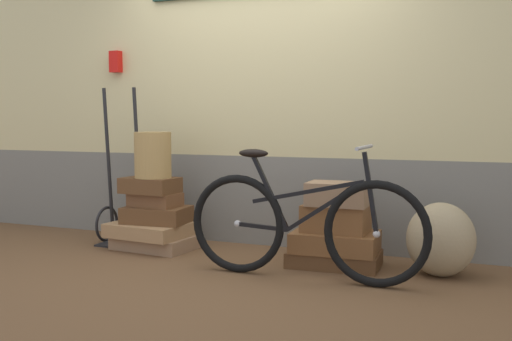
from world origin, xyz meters
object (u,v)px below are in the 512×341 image
at_px(suitcase_5, 334,259).
at_px(suitcase_8, 338,194).
at_px(suitcase_2, 157,215).
at_px(suitcase_4, 150,185).
at_px(wicker_basket, 153,155).
at_px(suitcase_1, 149,229).
at_px(luggage_trolley, 123,210).
at_px(burlap_sack, 441,240).
at_px(suitcase_7, 336,218).
at_px(suitcase_6, 335,242).
at_px(bicycle, 303,226).
at_px(suitcase_3, 155,200).
at_px(suitcase_0, 156,242).

xyz_separation_m(suitcase_5, suitcase_8, (0.03, -0.03, 0.50)).
xyz_separation_m(suitcase_2, suitcase_4, (-0.06, -0.01, 0.25)).
distance_m(suitcase_4, wicker_basket, 0.26).
xyz_separation_m(suitcase_1, luggage_trolley, (-0.34, 0.11, 0.14)).
xyz_separation_m(suitcase_2, suitcase_5, (1.56, -0.01, -0.24)).
bearing_deg(suitcase_2, suitcase_5, -5.01).
distance_m(suitcase_4, burlap_sack, 2.40).
bearing_deg(suitcase_7, suitcase_1, -178.08).
bearing_deg(luggage_trolley, suitcase_5, -2.30).
distance_m(suitcase_2, burlap_sack, 2.33).
xyz_separation_m(suitcase_8, luggage_trolley, (-1.98, 0.11, -0.25)).
xyz_separation_m(suitcase_6, suitcase_7, (0.00, -0.00, 0.18)).
relative_size(luggage_trolley, burlap_sack, 2.63).
bearing_deg(luggage_trolley, burlap_sack, -1.56).
bearing_deg(suitcase_2, bicycle, -21.93).
distance_m(suitcase_1, luggage_trolley, 0.38).
bearing_deg(luggage_trolley, suitcase_2, -10.44).
bearing_deg(suitcase_7, suitcase_4, -179.08).
distance_m(suitcase_2, suitcase_4, 0.26).
xyz_separation_m(suitcase_1, suitcase_4, (-0.00, 0.03, 0.38)).
distance_m(suitcase_3, suitcase_8, 1.62).
relative_size(suitcase_1, suitcase_7, 1.35).
distance_m(suitcase_5, suitcase_6, 0.13).
relative_size(suitcase_0, burlap_sack, 1.26).
xyz_separation_m(suitcase_3, suitcase_5, (1.58, -0.02, -0.37)).
bearing_deg(wicker_basket, suitcase_0, 88.99).
xyz_separation_m(suitcase_5, luggage_trolley, (-1.96, 0.08, 0.25)).
xyz_separation_m(suitcase_0, suitcase_4, (-0.03, -0.02, 0.49)).
bearing_deg(wicker_basket, suitcase_3, 85.24).
height_order(suitcase_0, suitcase_6, suitcase_6).
height_order(suitcase_1, burlap_sack, burlap_sack).
height_order(suitcase_1, suitcase_8, suitcase_8).
relative_size(suitcase_7, luggage_trolley, 0.35).
relative_size(suitcase_7, suitcase_8, 1.07).
bearing_deg(suitcase_2, burlap_sack, -4.83).
distance_m(luggage_trolley, burlap_sack, 2.72).
bearing_deg(suitcase_6, suitcase_3, 176.71).
height_order(suitcase_0, suitcase_5, suitcase_5).
relative_size(suitcase_1, suitcase_6, 1.03).
relative_size(suitcase_3, wicker_basket, 1.08).
distance_m(suitcase_1, bicycle, 1.57).
bearing_deg(suitcase_6, suitcase_7, -36.49).
xyz_separation_m(suitcase_2, suitcase_7, (1.57, -0.01, 0.07)).
bearing_deg(suitcase_2, suitcase_3, 145.97).
xyz_separation_m(luggage_trolley, burlap_sack, (2.72, -0.07, -0.04)).
relative_size(suitcase_1, suitcase_2, 1.22).
xyz_separation_m(suitcase_1, suitcase_7, (1.62, 0.03, 0.20)).
bearing_deg(suitcase_6, suitcase_2, 177.13).
bearing_deg(burlap_sack, suitcase_5, -179.67).
distance_m(suitcase_4, luggage_trolley, 0.42).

